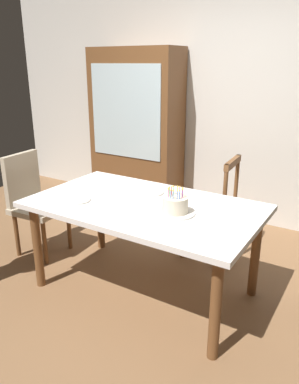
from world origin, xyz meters
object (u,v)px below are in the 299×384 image
at_px(chair_spindle_back, 211,209).
at_px(plate_near_celebrant, 76,200).
at_px(china_cabinet, 136,131).
at_px(dining_table, 144,214).
at_px(birthday_cake, 175,206).
at_px(plate_far_side, 150,192).
at_px(chair_upholstered, 33,198).

bearing_deg(chair_spindle_back, plate_near_celebrant, -123.08).
relative_size(chair_spindle_back, china_cabinet, 0.50).
distance_m(dining_table, birthday_cake, 0.32).
relative_size(birthday_cake, chair_spindle_back, 0.29).
xyz_separation_m(plate_far_side, china_cabinet, (-1.02, 1.34, 0.21)).
height_order(plate_near_celebrant, plate_far_side, same).
xyz_separation_m(birthday_cake, chair_upholstered, (-1.53, 0.07, -0.26)).
bearing_deg(plate_far_side, china_cabinet, 127.39).
relative_size(plate_far_side, chair_spindle_back, 0.23).
distance_m(chair_upholstered, china_cabinet, 1.60).
bearing_deg(dining_table, birthday_cake, -9.49).
relative_size(birthday_cake, plate_near_celebrant, 1.27).
relative_size(chair_upholstered, china_cabinet, 0.50).
bearing_deg(chair_spindle_back, birthday_cake, -84.57).
height_order(birthday_cake, chair_spindle_back, chair_spindle_back).
bearing_deg(plate_near_celebrant, plate_far_side, 49.14).
xyz_separation_m(dining_table, chair_spindle_back, (0.21, 0.82, -0.20)).
bearing_deg(chair_upholstered, dining_table, -0.90).
height_order(dining_table, chair_upholstered, chair_upholstered).
bearing_deg(plate_far_side, plate_near_celebrant, -130.86).
bearing_deg(plate_far_side, chair_upholstered, -170.07).
distance_m(plate_far_side, chair_spindle_back, 0.72).
xyz_separation_m(dining_table, chair_upholstered, (-1.24, 0.02, -0.13)).
height_order(dining_table, birthday_cake, birthday_cake).
bearing_deg(china_cabinet, birthday_cake, -49.02).
bearing_deg(birthday_cake, dining_table, 170.51).
bearing_deg(plate_near_celebrant, chair_upholstered, 162.63).
xyz_separation_m(plate_near_celebrant, plate_far_side, (0.39, 0.45, 0.00)).
xyz_separation_m(birthday_cake, plate_near_celebrant, (-0.76, -0.17, -0.05)).
xyz_separation_m(chair_spindle_back, china_cabinet, (-1.31, 0.74, 0.49)).
distance_m(birthday_cake, plate_near_celebrant, 0.78).
relative_size(birthday_cake, plate_far_side, 1.27).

